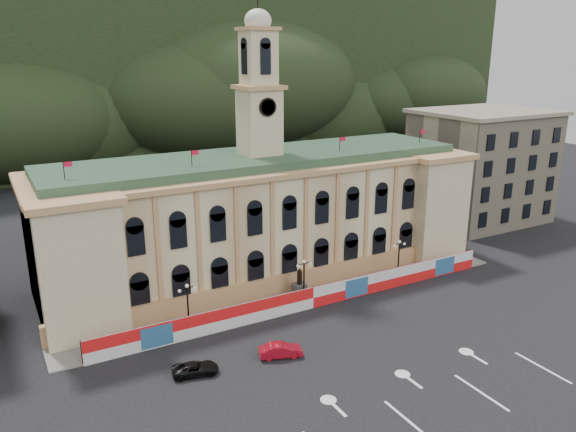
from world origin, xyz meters
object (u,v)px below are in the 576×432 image
red_sedan (281,350)px  statue (299,289)px  lamp_center (304,277)px  black_suv (195,369)px

red_sedan → statue: bearing=-19.2°
lamp_center → black_suv: bearing=-152.8°
red_sedan → black_suv: red_sedan is taller
statue → lamp_center: 2.14m
red_sedan → black_suv: (-8.19, 1.10, -0.10)m
statue → red_sedan: statue is taller
statue → red_sedan: 13.34m
statue → lamp_center: lamp_center is taller
statue → black_suv: statue is taller
black_suv → red_sedan: bearing=-83.8°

